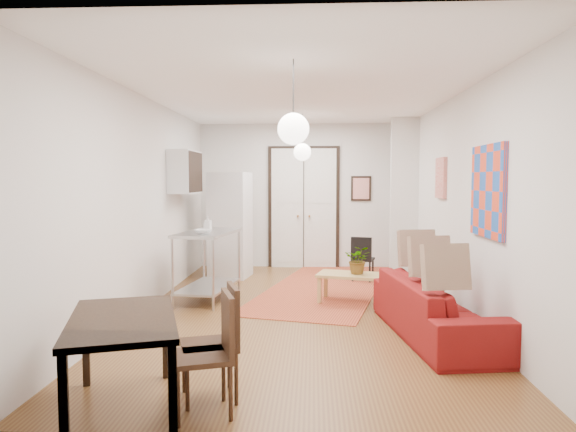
{
  "coord_description": "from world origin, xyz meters",
  "views": [
    {
      "loc": [
        0.19,
        -6.89,
        1.77
      ],
      "look_at": [
        -0.17,
        0.49,
        1.25
      ],
      "focal_mm": 32.0,
      "sensor_mm": 36.0,
      "label": 1
    }
  ],
  "objects_px": {
    "sofa": "(437,308)",
    "black_side_chair": "(363,255)",
    "dining_table": "(123,327)",
    "kitchen_counter": "(208,254)",
    "coffee_table": "(351,278)",
    "dining_chair_far": "(204,342)",
    "fridge": "(230,225)",
    "dining_chair_near": "(211,331)"
  },
  "relations": [
    {
      "from": "sofa",
      "to": "black_side_chair",
      "type": "bearing_deg",
      "value": 1.14
    },
    {
      "from": "dining_table",
      "to": "kitchen_counter",
      "type": "bearing_deg",
      "value": 91.75
    },
    {
      "from": "kitchen_counter",
      "to": "dining_table",
      "type": "bearing_deg",
      "value": -80.25
    },
    {
      "from": "coffee_table",
      "to": "dining_chair_far",
      "type": "relative_size",
      "value": 1.14
    },
    {
      "from": "sofa",
      "to": "fridge",
      "type": "height_order",
      "value": "fridge"
    },
    {
      "from": "sofa",
      "to": "dining_table",
      "type": "distance_m",
      "value": 3.5
    },
    {
      "from": "sofa",
      "to": "kitchen_counter",
      "type": "height_order",
      "value": "kitchen_counter"
    },
    {
      "from": "coffee_table",
      "to": "fridge",
      "type": "relative_size",
      "value": 0.55
    },
    {
      "from": "fridge",
      "to": "dining_chair_far",
      "type": "distance_m",
      "value": 5.46
    },
    {
      "from": "dining_chair_far",
      "to": "kitchen_counter",
      "type": "bearing_deg",
      "value": 172.87
    },
    {
      "from": "kitchen_counter",
      "to": "fridge",
      "type": "height_order",
      "value": "fridge"
    },
    {
      "from": "fridge",
      "to": "black_side_chair",
      "type": "bearing_deg",
      "value": 3.37
    },
    {
      "from": "fridge",
      "to": "dining_table",
      "type": "xyz_separation_m",
      "value": [
        0.07,
        -5.49,
        -0.3
      ]
    },
    {
      "from": "fridge",
      "to": "dining_chair_far",
      "type": "height_order",
      "value": "fridge"
    },
    {
      "from": "dining_table",
      "to": "coffee_table",
      "type": "bearing_deg",
      "value": 61.18
    },
    {
      "from": "sofa",
      "to": "fridge",
      "type": "relative_size",
      "value": 1.18
    },
    {
      "from": "coffee_table",
      "to": "dining_chair_near",
      "type": "bearing_deg",
      "value": -113.12
    },
    {
      "from": "sofa",
      "to": "coffee_table",
      "type": "height_order",
      "value": "sofa"
    },
    {
      "from": "sofa",
      "to": "dining_chair_far",
      "type": "distance_m",
      "value": 2.97
    },
    {
      "from": "kitchen_counter",
      "to": "black_side_chair",
      "type": "relative_size",
      "value": 1.78
    },
    {
      "from": "sofa",
      "to": "black_side_chair",
      "type": "height_order",
      "value": "black_side_chair"
    },
    {
      "from": "kitchen_counter",
      "to": "fridge",
      "type": "xyz_separation_m",
      "value": [
        0.04,
        1.8,
        0.28
      ]
    },
    {
      "from": "dining_chair_far",
      "to": "black_side_chair",
      "type": "distance_m",
      "value": 5.48
    },
    {
      "from": "dining_chair_near",
      "to": "dining_table",
      "type": "bearing_deg",
      "value": -77.15
    },
    {
      "from": "dining_table",
      "to": "dining_chair_far",
      "type": "height_order",
      "value": "dining_chair_far"
    },
    {
      "from": "sofa",
      "to": "fridge",
      "type": "distance_m",
      "value": 4.57
    },
    {
      "from": "sofa",
      "to": "kitchen_counter",
      "type": "relative_size",
      "value": 1.61
    },
    {
      "from": "fridge",
      "to": "dining_chair_near",
      "type": "bearing_deg",
      "value": -74.53
    },
    {
      "from": "coffee_table",
      "to": "kitchen_counter",
      "type": "distance_m",
      "value": 2.12
    },
    {
      "from": "dining_chair_far",
      "to": "black_side_chair",
      "type": "bearing_deg",
      "value": 143.49
    },
    {
      "from": "dining_table",
      "to": "dining_chair_near",
      "type": "distance_m",
      "value": 0.71
    },
    {
      "from": "fridge",
      "to": "black_side_chair",
      "type": "distance_m",
      "value": 2.44
    },
    {
      "from": "sofa",
      "to": "coffee_table",
      "type": "relative_size",
      "value": 2.15
    },
    {
      "from": "kitchen_counter",
      "to": "dining_chair_near",
      "type": "height_order",
      "value": "kitchen_counter"
    },
    {
      "from": "dining_table",
      "to": "dining_chair_far",
      "type": "bearing_deg",
      "value": 8.6
    },
    {
      "from": "coffee_table",
      "to": "black_side_chair",
      "type": "xyz_separation_m",
      "value": [
        0.32,
        1.69,
        0.09
      ]
    },
    {
      "from": "sofa",
      "to": "kitchen_counter",
      "type": "bearing_deg",
      "value": 52.6
    },
    {
      "from": "sofa",
      "to": "coffee_table",
      "type": "xyz_separation_m",
      "value": [
        -0.85,
        1.58,
        0.04
      ]
    },
    {
      "from": "black_side_chair",
      "to": "dining_chair_near",
      "type": "bearing_deg",
      "value": 87.65
    },
    {
      "from": "coffee_table",
      "to": "dining_chair_far",
      "type": "xyz_separation_m",
      "value": [
        -1.39,
        -3.52,
        0.16
      ]
    },
    {
      "from": "sofa",
      "to": "dining_table",
      "type": "bearing_deg",
      "value": 117.56
    },
    {
      "from": "black_side_chair",
      "to": "coffee_table",
      "type": "bearing_deg",
      "value": 95.9
    }
  ]
}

